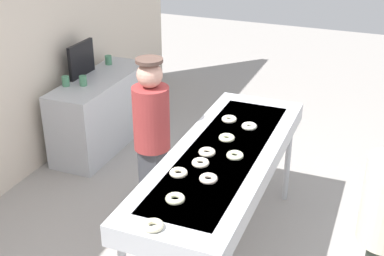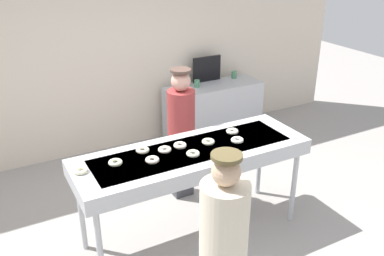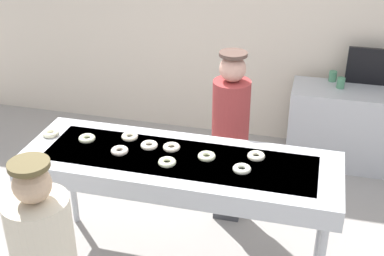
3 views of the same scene
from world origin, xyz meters
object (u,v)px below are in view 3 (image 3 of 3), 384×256
Objects in this scene: sugar_donut_1 at (51,133)px; sugar_donut_4 at (242,169)px; paper_cup_0 at (333,76)px; sugar_donut_9 at (149,145)px; sugar_donut_5 at (130,137)px; sugar_donut_2 at (120,151)px; menu_display at (370,66)px; sugar_donut_7 at (172,147)px; fryer_conveyor at (179,167)px; prep_counter at (362,129)px; sugar_donut_6 at (207,156)px; paper_cup_1 at (341,83)px; sugar_donut_0 at (256,156)px; sugar_donut_3 at (167,162)px; worker_baker at (230,130)px; sugar_donut_8 at (87,138)px.

sugar_donut_1 is 1.00× the size of sugar_donut_4.
sugar_donut_1 reaches higher than paper_cup_0.
sugar_donut_5 is at bearing 154.21° from sugar_donut_9.
sugar_donut_1 is 3.07m from paper_cup_0.
menu_display is at bearing 50.09° from sugar_donut_2.
sugar_donut_5 and sugar_donut_7 have the same top height.
fryer_conveyor is at bearing 171.87° from sugar_donut_4.
sugar_donut_7 is at bearing 1.41° from sugar_donut_1.
sugar_donut_2 is 0.09× the size of prep_counter.
sugar_donut_6 is at bearing -122.39° from prep_counter.
sugar_donut_7 is (-0.57, 0.17, 0.00)m from sugar_donut_4.
prep_counter is (1.73, 1.93, -0.61)m from sugar_donut_9.
menu_display is (0.28, 0.19, 0.14)m from paper_cup_1.
sugar_donut_0 reaches higher than paper_cup_0.
menu_display is (1.52, 2.36, 0.02)m from sugar_donut_3.
paper_cup_0 is at bearing 55.69° from sugar_donut_2.
prep_counter is (1.21, 1.27, -0.48)m from worker_baker.
sugar_donut_7 is at bearing 167.61° from sugar_donut_6.
sugar_donut_5 is at bearing -136.23° from prep_counter.
worker_baker is at bearing -119.73° from paper_cup_0.
sugar_donut_0 is 1.03m from sugar_donut_2.
worker_baker reaches higher than sugar_donut_1.
fryer_conveyor is at bearing -5.25° from sugar_donut_8.
sugar_donut_3 is at bearing -116.23° from paper_cup_0.
fryer_conveyor is at bearing -4.09° from sugar_donut_1.
sugar_donut_7 is (-0.09, 0.10, 0.10)m from fryer_conveyor.
sugar_donut_0 is 0.70m from worker_baker.
fryer_conveyor is 2.48m from paper_cup_0.
paper_cup_0 is 0.19m from paper_cup_1.
paper_cup_1 is at bearing -125.15° from worker_baker.
sugar_donut_8 is at bearing -177.24° from sugar_donut_0.
paper_cup_0 is 1.00× the size of paper_cup_1.
paper_cup_0 is (0.54, 2.09, -0.12)m from sugar_donut_0.
sugar_donut_7 is at bearing 62.48° from worker_baker.
worker_baker is 1.60m from paper_cup_1.
menu_display reaches higher than sugar_donut_3.
sugar_donut_7 is 2.44m from paper_cup_0.
worker_baker is at bearing 51.96° from sugar_donut_9.
sugar_donut_2 is at bearing 170.01° from sugar_donut_3.
sugar_donut_8 is (-0.32, 0.12, 0.00)m from sugar_donut_2.
sugar_donut_4 is (0.54, 0.05, 0.00)m from sugar_donut_3.
sugar_donut_0 is 1.00× the size of sugar_donut_5.
sugar_donut_3 is at bearing -14.48° from sugar_donut_8.
worker_baker reaches higher than sugar_donut_3.
paper_cup_0 is 0.39m from menu_display.
fryer_conveyor is 18.22× the size of sugar_donut_6.
sugar_donut_7 reaches higher than prep_counter.
sugar_donut_2 and sugar_donut_9 have the same top height.
sugar_donut_0 is at bearing 2.76° from sugar_donut_8.
sugar_donut_8 is at bearing -138.89° from prep_counter.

